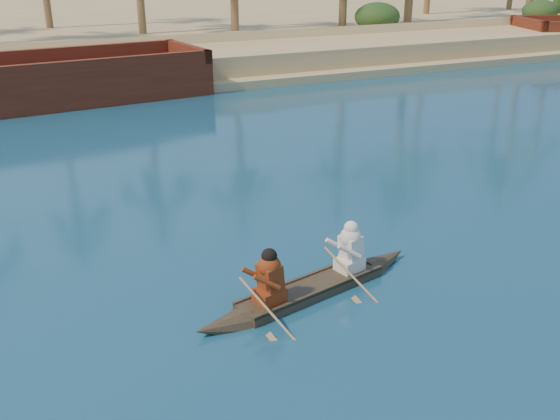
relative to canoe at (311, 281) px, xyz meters
name	(u,v)px	position (x,y,z in m)	size (l,w,h in m)	color
sandy_embankment	(138,25)	(7.52, 41.87, 0.28)	(150.00, 51.00, 1.50)	tan
shrub_cluster	(204,37)	(7.52, 26.48, 0.95)	(100.00, 6.00, 2.40)	#223A15
canoe	(311,281)	(0.00, 0.00, 0.00)	(4.69, 1.57, 1.28)	#3E3421
barge_mid	(41,84)	(-2.30, 18.18, 0.51)	(13.41, 5.61, 2.17)	#622715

